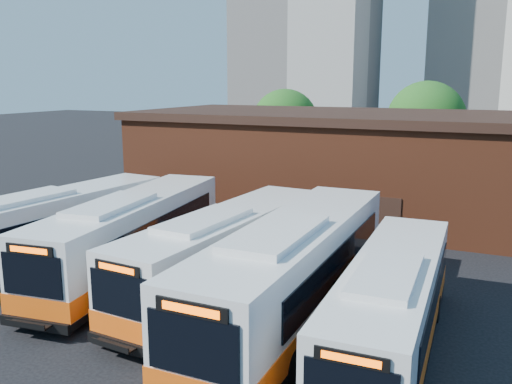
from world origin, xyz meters
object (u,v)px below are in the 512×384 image
at_px(bus_mideast, 294,276).
at_px(transit_worker, 248,347).
at_px(bus_west, 133,238).
at_px(bus_east, 391,311).
at_px(bus_midwest, 226,255).
at_px(bus_farwest, 56,229).

relative_size(bus_mideast, transit_worker, 7.17).
xyz_separation_m(bus_west, bus_mideast, (8.13, -1.72, 0.11)).
height_order(bus_east, transit_worker, bus_east).
height_order(bus_west, bus_midwest, bus_west).
distance_m(bus_farwest, transit_worker, 13.82).
relative_size(bus_midwest, transit_worker, 6.50).
distance_m(bus_midwest, bus_east, 7.34).
bearing_deg(bus_west, bus_midwest, -9.10).
distance_m(bus_mideast, bus_east, 3.58).
relative_size(bus_farwest, bus_east, 1.08).
height_order(bus_west, transit_worker, bus_west).
bearing_deg(bus_mideast, bus_farwest, 172.18).
relative_size(bus_farwest, transit_worker, 6.49).
bearing_deg(transit_worker, bus_farwest, 63.85).
bearing_deg(bus_farwest, bus_mideast, -2.17).
bearing_deg(bus_midwest, transit_worker, -52.61).
xyz_separation_m(bus_mideast, transit_worker, (0.08, -3.89, -0.75)).
bearing_deg(transit_worker, bus_midwest, 30.95).
distance_m(bus_farwest, bus_midwest, 9.07).
xyz_separation_m(bus_midwest, bus_mideast, (3.47, -1.55, 0.18)).
height_order(bus_mideast, transit_worker, bus_mideast).
xyz_separation_m(bus_midwest, transit_worker, (3.55, -5.44, -0.58)).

